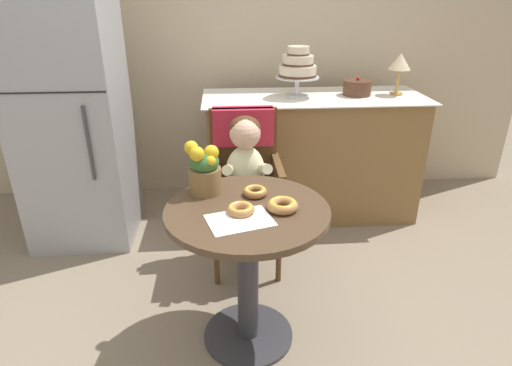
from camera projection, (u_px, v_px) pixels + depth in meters
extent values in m
plane|color=gray|center=(248.00, 336.00, 2.15)|extent=(8.00, 8.00, 0.00)
cube|color=#C1AD8E|center=(232.00, 23.00, 3.28)|extent=(4.80, 0.10, 2.70)
cylinder|color=#4C3826|center=(247.00, 211.00, 1.86)|extent=(0.72, 0.72, 0.03)
cylinder|color=#333338|center=(248.00, 279.00, 2.01)|extent=(0.10, 0.10, 0.69)
cylinder|color=#333338|center=(248.00, 334.00, 2.15)|extent=(0.44, 0.44, 0.02)
cube|color=brown|center=(246.00, 197.00, 2.52)|extent=(0.42, 0.42, 0.04)
cube|color=brown|center=(243.00, 146.00, 2.58)|extent=(0.40, 0.04, 0.46)
cube|color=brown|center=(212.00, 180.00, 2.46)|extent=(0.04, 0.38, 0.18)
cube|color=brown|center=(278.00, 178.00, 2.48)|extent=(0.04, 0.38, 0.18)
cube|color=#B22338|center=(243.00, 126.00, 2.54)|extent=(0.36, 0.11, 0.22)
cylinder|color=brown|center=(216.00, 251.00, 2.44)|extent=(0.03, 0.03, 0.45)
cylinder|color=brown|center=(279.00, 248.00, 2.47)|extent=(0.03, 0.03, 0.45)
cylinder|color=brown|center=(217.00, 220.00, 2.77)|extent=(0.03, 0.03, 0.45)
cylinder|color=brown|center=(272.00, 218.00, 2.79)|extent=(0.03, 0.03, 0.45)
ellipsoid|color=beige|center=(245.00, 171.00, 2.43)|extent=(0.22, 0.16, 0.30)
sphere|color=#E0B293|center=(245.00, 133.00, 2.32)|extent=(0.17, 0.17, 0.17)
ellipsoid|color=#4C2D19|center=(245.00, 128.00, 2.33)|extent=(0.17, 0.17, 0.14)
cylinder|color=beige|center=(229.00, 169.00, 2.32)|extent=(0.08, 0.23, 0.13)
sphere|color=#E0B293|center=(231.00, 187.00, 2.28)|extent=(0.06, 0.06, 0.06)
cylinder|color=beige|center=(264.00, 168.00, 2.33)|extent=(0.08, 0.23, 0.13)
sphere|color=#E0B293|center=(263.00, 186.00, 2.29)|extent=(0.06, 0.06, 0.06)
cylinder|color=#3F4760|center=(237.00, 195.00, 2.40)|extent=(0.09, 0.22, 0.09)
cylinder|color=#3F4760|center=(238.00, 232.00, 2.37)|extent=(0.08, 0.08, 0.26)
cylinder|color=#3F4760|center=(256.00, 194.00, 2.40)|extent=(0.09, 0.22, 0.09)
cylinder|color=#3F4760|center=(258.00, 231.00, 2.37)|extent=(0.08, 0.08, 0.26)
cube|color=white|center=(240.00, 220.00, 1.75)|extent=(0.30, 0.25, 0.00)
torus|color=#936033|center=(255.00, 192.00, 1.96)|extent=(0.11, 0.11, 0.03)
torus|color=gold|center=(255.00, 190.00, 1.96)|extent=(0.10, 0.10, 0.02)
torus|color=#AD7542|center=(283.00, 206.00, 1.83)|extent=(0.13, 0.13, 0.04)
torus|color=gold|center=(283.00, 203.00, 1.83)|extent=(0.12, 0.12, 0.02)
torus|color=#AD7542|center=(241.00, 210.00, 1.80)|extent=(0.12, 0.12, 0.03)
torus|color=gold|center=(241.00, 208.00, 1.80)|extent=(0.10, 0.10, 0.02)
cylinder|color=brown|center=(205.00, 180.00, 1.98)|extent=(0.15, 0.15, 0.12)
ellipsoid|color=#38662D|center=(204.00, 162.00, 1.94)|extent=(0.14, 0.14, 0.10)
sphere|color=gold|center=(211.00, 152.00, 1.93)|extent=(0.07, 0.07, 0.07)
sphere|color=gold|center=(209.00, 159.00, 1.98)|extent=(0.05, 0.05, 0.05)
sphere|color=gold|center=(200.00, 162.00, 1.96)|extent=(0.07, 0.07, 0.07)
sphere|color=gold|center=(191.00, 148.00, 1.91)|extent=(0.06, 0.06, 0.06)
sphere|color=gold|center=(197.00, 154.00, 1.88)|extent=(0.07, 0.07, 0.07)
sphere|color=gold|center=(211.00, 161.00, 1.90)|extent=(0.05, 0.05, 0.05)
cube|color=olive|center=(311.00, 157.00, 3.18)|extent=(1.50, 0.56, 0.90)
cube|color=white|center=(314.00, 97.00, 3.00)|extent=(1.56, 0.62, 0.01)
cylinder|color=silver|center=(297.00, 96.00, 2.99)|extent=(0.16, 0.16, 0.01)
cylinder|color=silver|center=(297.00, 87.00, 2.96)|extent=(0.03, 0.03, 0.12)
cylinder|color=silver|center=(297.00, 77.00, 2.94)|extent=(0.30, 0.30, 0.01)
cylinder|color=beige|center=(298.00, 71.00, 2.92)|extent=(0.26, 0.25, 0.08)
cylinder|color=#4C2D1E|center=(297.00, 75.00, 2.93)|extent=(0.26, 0.26, 0.01)
cylinder|color=beige|center=(298.00, 60.00, 2.89)|extent=(0.21, 0.21, 0.07)
cylinder|color=#4C2D1E|center=(298.00, 64.00, 2.90)|extent=(0.21, 0.21, 0.01)
cylinder|color=beige|center=(298.00, 51.00, 2.86)|extent=(0.15, 0.15, 0.06)
cylinder|color=#4C2D1E|center=(298.00, 54.00, 2.87)|extent=(0.15, 0.15, 0.01)
cylinder|color=#4C2D1E|center=(357.00, 88.00, 3.01)|extent=(0.20, 0.20, 0.10)
sphere|color=red|center=(358.00, 79.00, 2.99)|extent=(0.02, 0.02, 0.02)
cylinder|color=#B28C47|center=(396.00, 94.00, 3.04)|extent=(0.09, 0.09, 0.01)
cylinder|color=#B28C47|center=(398.00, 81.00, 3.01)|extent=(0.02, 0.02, 0.16)
cone|color=beige|center=(400.00, 61.00, 2.95)|extent=(0.15, 0.15, 0.11)
cube|color=#9EA0A5|center=(72.00, 116.00, 2.73)|extent=(0.64, 0.60, 1.70)
cube|color=black|center=(48.00, 93.00, 2.36)|extent=(0.63, 0.01, 0.01)
cylinder|color=#3F3F44|center=(89.00, 144.00, 2.49)|extent=(0.02, 0.02, 0.45)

